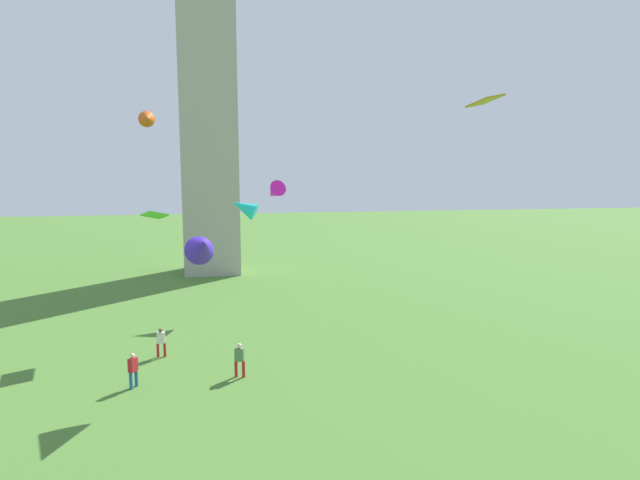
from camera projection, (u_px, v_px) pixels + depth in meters
monument_obelisk at (206, 4)px, 50.27m from camera, size 5.46×5.46×52.55m
person_0 at (133, 368)px, 24.83m from camera, size 0.45×0.51×1.71m
person_1 at (240, 358)px, 26.12m from camera, size 0.53×0.39×1.75m
person_2 at (161, 341)px, 28.95m from camera, size 0.51×0.27×1.66m
kite_flying_0 at (147, 118)px, 33.43m from camera, size 1.30×1.67×1.11m
kite_flying_1 at (244, 207)px, 38.59m from camera, size 2.42×1.77×1.92m
kite_flying_2 at (274, 192)px, 23.38m from camera, size 1.05×1.40×1.08m
kite_flying_3 at (202, 247)px, 24.76m from camera, size 1.86×2.59×2.00m
kite_flying_4 at (485, 101)px, 23.52m from camera, size 1.34×1.74×0.53m
kite_flying_5 at (155, 215)px, 31.80m from camera, size 1.84×2.02×0.69m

